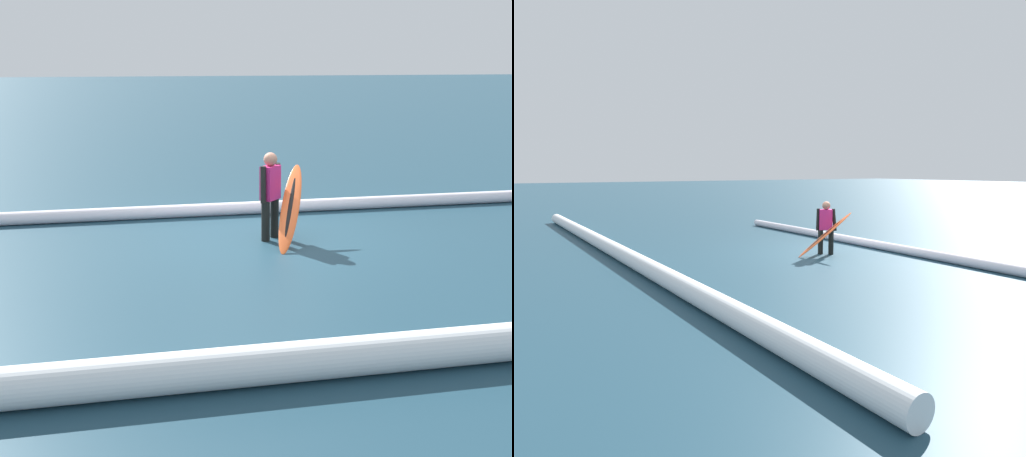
{
  "view_description": "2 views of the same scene",
  "coord_description": "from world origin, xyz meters",
  "views": [
    {
      "loc": [
        1.85,
        10.69,
        2.97
      ],
      "look_at": [
        0.44,
        2.21,
        0.71
      ],
      "focal_mm": 47.31,
      "sensor_mm": 36.0,
      "label": 1
    },
    {
      "loc": [
        -9.7,
        7.79,
        2.26
      ],
      "look_at": [
        -0.12,
        1.99,
        0.82
      ],
      "focal_mm": 32.11,
      "sensor_mm": 36.0,
      "label": 2
    }
  ],
  "objects": [
    {
      "name": "wave_crest_foreground",
      "position": [
        -2.74,
        -1.63,
        0.12
      ],
      "size": [
        18.29,
        0.87,
        0.24
      ],
      "primitive_type": "cylinder",
      "rotation": [
        0.0,
        1.57,
        0.03
      ],
      "color": "white",
      "rests_on": "ground_plane"
    },
    {
      "name": "surfboard",
      "position": [
        -0.4,
        0.48,
        0.58
      ],
      "size": [
        0.79,
        1.45,
        1.19
      ],
      "color": "#E55926",
      "rests_on": "ground_plane"
    },
    {
      "name": "wave_crest_midground",
      "position": [
        2.19,
        5.17,
        0.19
      ],
      "size": [
        18.88,
        1.14,
        0.38
      ],
      "primitive_type": "cylinder",
      "rotation": [
        0.0,
        1.57,
        0.04
      ],
      "color": "white",
      "rests_on": "ground_plane"
    },
    {
      "name": "surfer",
      "position": [
        -0.12,
        0.23,
        0.8
      ],
      "size": [
        0.38,
        0.46,
        1.42
      ],
      "rotation": [
        0.0,
        0.0,
        0.84
      ],
      "color": "black",
      "rests_on": "ground_plane"
    },
    {
      "name": "ground_plane",
      "position": [
        0.0,
        0.0,
        0.0
      ],
      "size": [
        152.06,
        152.06,
        0.0
      ],
      "primitive_type": "plane",
      "color": "#1F3F50"
    }
  ]
}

